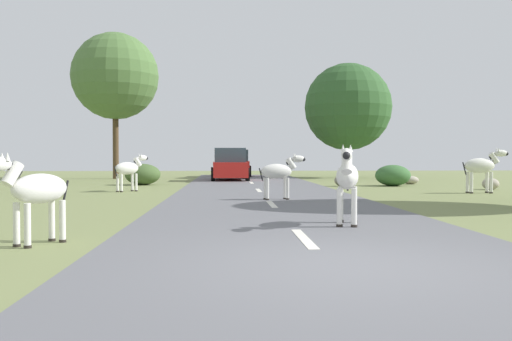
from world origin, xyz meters
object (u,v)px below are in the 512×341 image
zebra_0 (347,178)px  zebra_1 (482,166)px  car_0 (229,165)px  rock_0 (491,184)px  rock_1 (342,180)px  rock_2 (411,180)px  bush_0 (393,175)px  bush_1 (143,174)px  zebra_3 (129,169)px  zebra_2 (35,190)px  zebra_4 (279,172)px  tree_3 (115,76)px  tree_0 (348,107)px  car_1 (236,164)px

zebra_0 → zebra_1: bearing=-113.5°
car_0 → rock_0: 13.49m
rock_1 → rock_2: size_ratio=0.90×
car_0 → bush_0: size_ratio=2.77×
bush_1 → rock_2: (12.76, 0.04, -0.30)m
rock_0 → rock_2: bearing=111.1°
zebra_0 → zebra_3: zebra_0 is taller
zebra_2 → zebra_4: size_ratio=0.96×
zebra_4 → tree_3: size_ratio=0.16×
zebra_0 → zebra_2: zebra_0 is taller
zebra_2 → rock_1: zebra_2 is taller
zebra_2 → zebra_1: bearing=-105.0°
zebra_3 → tree_3: 13.58m
tree_3 → zebra_3: bearing=-76.3°
zebra_4 → rock_1: (3.60, 7.97, -0.60)m
zebra_1 → zebra_4: bearing=-70.4°
tree_3 → bush_0: size_ratio=5.50×
tree_0 → bush_0: bearing=-90.4°
bush_0 → zebra_2: bearing=-123.0°
bush_0 → car_0: bearing=142.5°
bush_1 → car_0: bearing=45.5°
tree_0 → tree_3: tree_3 is taller
car_0 → tree_3: size_ratio=0.50×
rock_2 → zebra_3: bearing=-158.7°
bush_0 → bush_1: (-11.42, 1.49, 0.02)m
bush_1 → rock_2: bush_1 is taller
bush_1 → rock_1: 9.23m
zebra_3 → zebra_4: 7.07m
bush_1 → zebra_1: bearing=-26.2°
rock_2 → zebra_2: bearing=-123.8°
car_0 → bush_0: bearing=-39.3°
zebra_2 → rock_1: size_ratio=1.96×
zebra_0 → bush_1: size_ratio=0.93×
tree_3 → bush_0: 17.60m
zebra_0 → rock_2: bearing=-99.1°
zebra_3 → car_0: (3.84, 8.99, -0.01)m
car_1 → rock_1: bearing=112.8°
car_1 → bush_0: (6.91, -11.83, -0.37)m
zebra_2 → tree_3: (-3.86, 24.64, 5.31)m
tree_3 → zebra_2: bearing=-81.1°
zebra_1 → bush_1: zebra_1 is taller
zebra_4 → tree_0: (6.01, 17.60, 3.58)m
rock_1 → rock_2: rock_1 is taller
zebra_4 → tree_0: bearing=149.2°
car_1 → tree_0: bearing=163.4°
car_0 → tree_0: tree_0 is taller
rock_2 → rock_1: bearing=-155.7°
car_0 → bush_0: (7.35, -5.63, -0.37)m
car_1 → rock_2: 13.21m
zebra_4 → rock_1: bearing=143.8°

